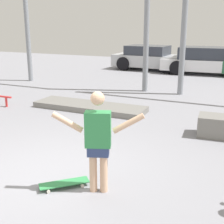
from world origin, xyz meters
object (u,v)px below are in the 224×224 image
Objects in this scene: manual_pad at (90,107)px; parked_car_silver at (149,58)px; skateboarder at (98,138)px; skateboard at (64,183)px; parked_car_white at (206,61)px.

manual_pad is 8.70m from parked_car_silver.
skateboarder reaches higher than parked_car_silver.
manual_pad is (-1.83, 4.22, 0.02)m from skateboard.
manual_pad is 8.72m from parked_car_white.
manual_pad is at bearing -81.26° from parked_car_silver.
skateboarder is 12.54m from parked_car_white.
skateboarder is at bearing -93.76° from parked_car_white.
parked_car_white is (2.14, 8.43, 0.57)m from manual_pad.
skateboarder is 13.15m from parked_car_silver.
parked_car_silver is 3.07m from parked_car_white.
skateboard is at bearing -75.27° from parked_car_silver.
parked_car_silver reaches higher than skateboard.
skateboard is at bearing 171.34° from skateboarder.
skateboarder is at bearing -59.93° from manual_pad.
manual_pad is 0.73× the size of parked_car_white.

